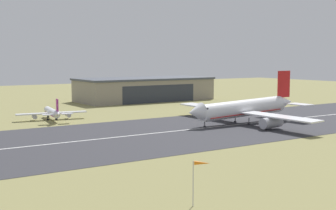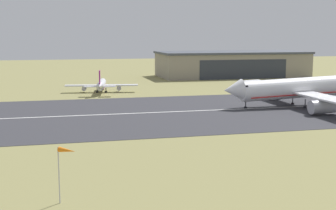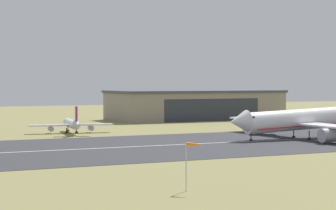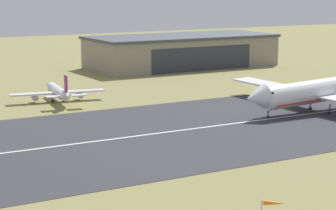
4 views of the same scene
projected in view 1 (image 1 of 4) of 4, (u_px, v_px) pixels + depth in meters
runway_strip at (56, 144)px, 113.31m from camera, size 379.17×55.04×0.06m
runway_centreline at (56, 143)px, 113.31m from camera, size 341.25×0.70×0.01m
hangar_building at (145, 89)px, 227.17m from camera, size 65.45×27.86×11.04m
airplane_landing at (243, 109)px, 147.67m from camera, size 43.93×59.14×16.41m
airplane_parked_centre at (52, 112)px, 155.92m from camera, size 23.49×21.74×7.83m
windsock_pole at (201, 166)px, 65.10m from camera, size 2.06×1.87×6.51m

